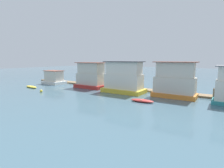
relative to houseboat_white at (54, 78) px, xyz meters
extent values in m
plane|color=#426070|center=(17.30, 0.04, -1.43)|extent=(200.00, 200.00, 0.00)
cube|color=#846B4C|center=(17.30, 3.21, -1.28)|extent=(51.00, 2.15, 0.30)
cube|color=white|center=(0.00, 0.00, -1.11)|extent=(5.17, 3.56, 0.64)
cube|color=beige|center=(0.00, 0.00, 0.43)|extent=(4.10, 2.49, 2.43)
cube|color=brown|center=(0.00, 0.00, 1.70)|extent=(4.40, 2.79, 0.12)
cube|color=red|center=(11.14, 0.52, -1.09)|extent=(6.44, 3.93, 0.68)
cube|color=beige|center=(11.14, 0.52, 0.38)|extent=(5.62, 3.11, 2.27)
cube|color=beige|center=(11.14, 0.52, 2.60)|extent=(5.11, 2.61, 2.17)
cube|color=brown|center=(11.14, 0.52, 3.75)|extent=(5.92, 3.41, 0.12)
cube|color=gold|center=(19.41, -0.42, -1.08)|extent=(7.48, 3.87, 0.70)
cube|color=silver|center=(19.41, -0.42, 0.55)|extent=(6.52, 2.91, 2.56)
cube|color=silver|center=(19.41, -0.42, 2.90)|extent=(6.10, 2.48, 2.14)
cube|color=#38383D|center=(19.41, -0.42, 4.03)|extent=(6.82, 3.21, 0.12)
cube|color=orange|center=(27.96, 0.46, -1.09)|extent=(6.52, 3.22, 0.67)
cube|color=beige|center=(27.96, 0.46, 0.46)|extent=(5.99, 2.69, 2.43)
cube|color=beige|center=(27.96, 0.46, 2.82)|extent=(5.41, 2.12, 2.29)
cube|color=brown|center=(27.96, 0.46, 4.02)|extent=(6.29, 2.99, 0.12)
ellipsoid|color=yellow|center=(0.77, -6.40, -1.24)|extent=(4.06, 1.66, 0.37)
cube|color=#997F60|center=(0.77, -6.40, -1.11)|extent=(0.29, 0.96, 0.08)
ellipsoid|color=red|center=(25.09, -5.24, -1.23)|extent=(3.31, 1.33, 0.40)
cube|color=#997F60|center=(25.09, -5.24, -1.09)|extent=(0.23, 0.94, 0.08)
cylinder|color=#846B4C|center=(33.27, 1.88, -0.60)|extent=(0.31, 0.31, 1.67)
sphere|color=yellow|center=(7.08, -8.48, -1.19)|extent=(0.48, 0.48, 0.48)
camera|label=1|loc=(34.48, -27.23, 4.46)|focal=28.00mm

